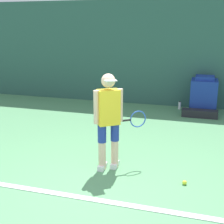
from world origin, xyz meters
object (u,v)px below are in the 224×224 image
tennis_ball (185,183)px  equipment_bag (200,113)px  tennis_player (109,118)px  water_bottle (180,105)px  covered_chair (204,95)px

tennis_ball → equipment_bag: 3.72m
tennis_player → equipment_bag: (1.36, 3.49, -0.77)m
tennis_ball → water_bottle: 4.41m
covered_chair → equipment_bag: (-0.06, -0.57, -0.37)m
tennis_player → tennis_ball: tennis_player is taller
tennis_ball → covered_chair: covered_chair is taller
tennis_player → tennis_ball: bearing=-46.7°
water_bottle → covered_chair: bearing=-9.0°
tennis_ball → water_bottle: water_bottle is taller
tennis_ball → covered_chair: bearing=87.6°
tennis_player → tennis_ball: size_ratio=23.14×
equipment_bag → covered_chair: bearing=83.8°
covered_chair → equipment_bag: 0.68m
covered_chair → equipment_bag: covered_chair is taller
covered_chair → water_bottle: bearing=171.0°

